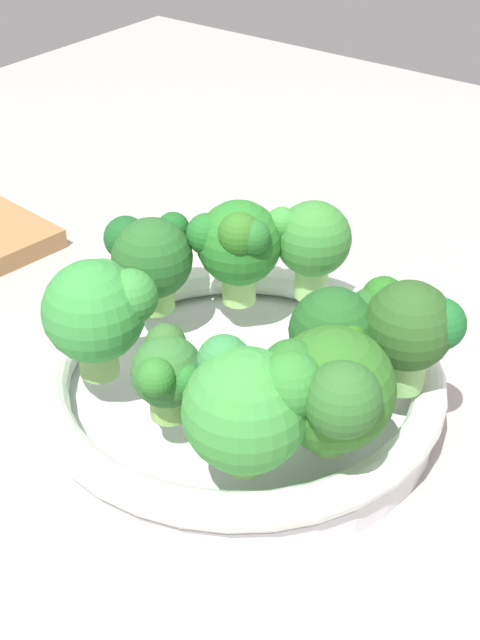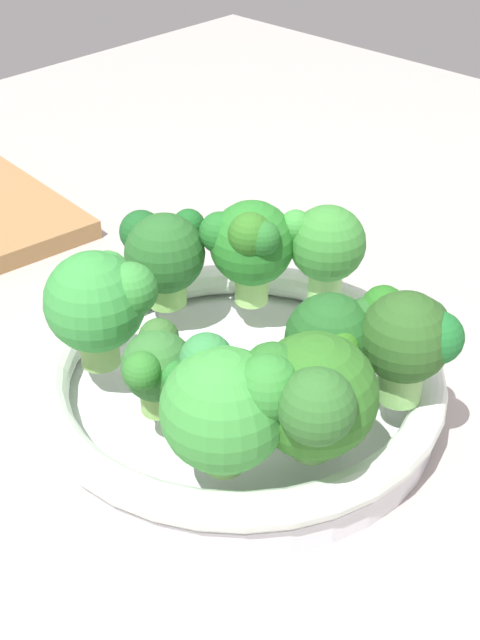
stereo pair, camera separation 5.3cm
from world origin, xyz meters
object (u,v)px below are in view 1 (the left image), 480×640
broccoli_floret_5 (249,405)px  broccoli_floret_8 (310,241)px  broccoli_floret_6 (330,390)px  bowl (240,386)px  broccoli_floret_4 (337,332)px  broccoli_floret_1 (411,325)px  broccoli_floret_2 (237,243)px  broccoli_floret_7 (150,257)px  broccoli_floret_0 (99,310)px  broccoli_floret_3 (167,371)px

broccoli_floret_5 → broccoli_floret_8: broccoli_floret_5 is taller
broccoli_floret_6 → bowl: bearing=156.4°
broccoli_floret_4 → bowl: bearing=-161.2°
broccoli_floret_4 → broccoli_floret_6: (2.98, -5.57, 0.71)cm
broccoli_floret_1 → broccoli_floret_6: bearing=-93.7°
broccoli_floret_1 → broccoli_floret_4: 4.17cm
broccoli_floret_1 → broccoli_floret_2: (-13.11, 1.15, 0.39)cm
bowl → broccoli_floret_5: size_ratio=3.51×
broccoli_floret_4 → broccoli_floret_7: 13.87cm
broccoli_floret_0 → broccoli_floret_6: same height
bowl → broccoli_floret_0: 10.25cm
broccoli_floret_6 → broccoli_floret_4: bearing=118.1°
bowl → broccoli_floret_4: 7.86cm
broccoli_floret_6 → broccoli_floret_1: bearing=86.3°
broccoli_floret_6 → broccoli_floret_7: size_ratio=1.15×
broccoli_floret_5 → broccoli_floret_8: size_ratio=1.05×
broccoli_floret_6 → broccoli_floret_2: bearing=144.8°
bowl → broccoli_floret_2: broccoli_floret_2 is taller
broccoli_floret_3 → broccoli_floret_5: 6.03cm
broccoli_floret_2 → broccoli_floret_7: bearing=-139.1°
bowl → broccoli_floret_7: (-8.37, 1.54, 5.61)cm
broccoli_floret_0 → broccoli_floret_6: bearing=7.7°
broccoli_floret_8 → broccoli_floret_3: bearing=-87.1°
broccoli_floret_4 → broccoli_floret_8: (-6.36, 6.86, 0.80)cm
bowl → broccoli_floret_8: size_ratio=3.67×
broccoli_floret_3 → broccoli_floret_7: bearing=136.0°
broccoli_floret_4 → broccoli_floret_6: broccoli_floret_6 is taller
broccoli_floret_7 → broccoli_floret_8: size_ratio=0.93×
broccoli_floret_2 → broccoli_floret_3: broccoli_floret_2 is taller
broccoli_floret_1 → broccoli_floret_7: broccoli_floret_1 is taller
broccoli_floret_0 → broccoli_floret_2: 10.97cm
broccoli_floret_2 → broccoli_floret_6: same height
broccoli_floret_0 → broccoli_floret_1: size_ratio=1.09×
broccoli_floret_0 → broccoli_floret_2: same height
broccoli_floret_0 → broccoli_floret_8: (4.96, 14.36, -0.16)cm
broccoli_floret_0 → broccoli_floret_5: broccoli_floret_0 is taller
broccoli_floret_2 → broccoli_floret_7: size_ratio=1.14×
bowl → broccoli_floret_8: bearing=95.7°
broccoli_floret_5 → bowl: bearing=129.8°
broccoli_floret_1 → broccoli_floret_4: size_ratio=1.13×
bowl → broccoli_floret_4: bearing=18.8°
broccoli_floret_1 → broccoli_floret_6: 7.77cm
broccoli_floret_2 → broccoli_floret_3: size_ratio=1.43×
broccoli_floret_2 → broccoli_floret_3: 12.39cm
broccoli_floret_6 → broccoli_floret_8: bearing=126.9°
broccoli_floret_0 → broccoli_floret_5: 11.74cm
broccoli_floret_0 → broccoli_floret_4: broccoli_floret_0 is taller
broccoli_floret_2 → broccoli_floret_5: (9.96, -12.19, -0.50)cm
bowl → broccoli_floret_1: size_ratio=3.71×
broccoli_floret_2 → broccoli_floret_7: 5.65cm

